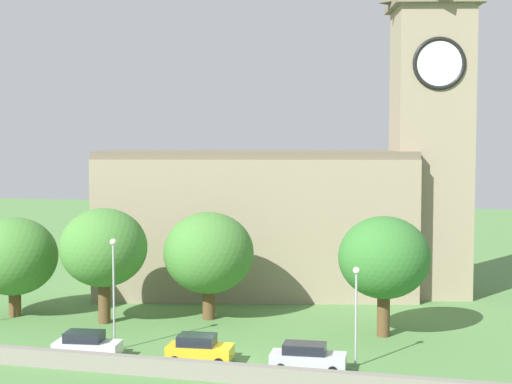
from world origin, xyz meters
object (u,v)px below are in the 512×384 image
at_px(car_white, 87,345).
at_px(tree_riverside_west, 384,258).
at_px(tree_riverside_east, 104,248).
at_px(tree_churchyard, 14,256).
at_px(car_silver, 307,357).
at_px(car_yellow, 199,349).
at_px(tree_by_tower, 209,253).
at_px(streetlamp_central, 356,299).
at_px(church, 303,197).
at_px(streetlamp_west_mid, 114,277).

height_order(car_white, tree_riverside_west, tree_riverside_west).
bearing_deg(tree_riverside_east, tree_churchyard, 177.56).
bearing_deg(car_silver, car_yellow, -178.19).
bearing_deg(car_yellow, tree_by_tower, 105.19).
xyz_separation_m(streetlamp_central, tree_riverside_east, (-20.60, 6.69, 1.60)).
bearing_deg(streetlamp_central, tree_riverside_west, 83.26).
distance_m(tree_churchyard, tree_by_tower, 15.89).
bearing_deg(car_yellow, car_white, -172.79).
bearing_deg(church, car_white, -110.74).
bearing_deg(church, tree_churchyard, -144.08).
relative_size(car_white, tree_riverside_east, 0.50).
height_order(car_white, tree_by_tower, tree_by_tower).
height_order(tree_churchyard, tree_by_tower, tree_by_tower).
distance_m(car_white, tree_by_tower, 14.25).
bearing_deg(tree_by_tower, tree_riverside_west, -7.86).
relative_size(streetlamp_west_mid, tree_riverside_east, 0.85).
xyz_separation_m(church, tree_riverside_west, (8.84, -14.01, -3.22)).
height_order(tree_churchyard, tree_riverside_east, tree_riverside_east).
distance_m(streetlamp_west_mid, tree_by_tower, 10.97).
distance_m(church, tree_churchyard, 26.02).
xyz_separation_m(streetlamp_central, tree_riverside_west, (0.96, 8.10, 1.46)).
height_order(car_yellow, streetlamp_west_mid, streetlamp_west_mid).
relative_size(car_yellow, streetlamp_central, 0.68).
relative_size(tree_by_tower, tree_riverside_west, 0.97).
relative_size(streetlamp_west_mid, tree_riverside_west, 0.87).
relative_size(car_silver, streetlamp_central, 0.76).
bearing_deg(tree_riverside_east, car_silver, -25.17).
bearing_deg(tree_churchyard, tree_by_tower, 10.90).
height_order(car_yellow, tree_churchyard, tree_churchyard).
bearing_deg(streetlamp_west_mid, car_white, -109.09).
relative_size(streetlamp_west_mid, streetlamp_central, 1.20).
bearing_deg(tree_riverside_west, car_yellow, -137.25).
relative_size(car_white, car_yellow, 1.04).
xyz_separation_m(car_white, streetlamp_west_mid, (0.85, 2.44, 4.14)).
height_order(church, tree_riverside_east, church).
distance_m(car_white, car_silver, 14.57).
distance_m(streetlamp_central, tree_churchyard, 29.54).
bearing_deg(tree_riverside_west, car_silver, -111.09).
height_order(tree_riverside_east, tree_by_tower, tree_riverside_east).
relative_size(streetlamp_central, tree_riverside_west, 0.72).
bearing_deg(tree_riverside_east, car_yellow, -38.61).
xyz_separation_m(car_white, car_silver, (14.52, 1.17, -0.05)).
bearing_deg(tree_by_tower, car_white, -108.21).
height_order(streetlamp_central, tree_riverside_west, tree_riverside_west).
distance_m(car_yellow, car_silver, 7.05).
xyz_separation_m(streetlamp_west_mid, streetlamp_central, (16.48, 0.39, -0.74)).
xyz_separation_m(car_silver, streetlamp_central, (2.81, 1.67, 3.45)).
height_order(car_white, streetlamp_west_mid, streetlamp_west_mid).
height_order(car_yellow, car_silver, car_yellow).
bearing_deg(streetlamp_west_mid, car_yellow, -12.74).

